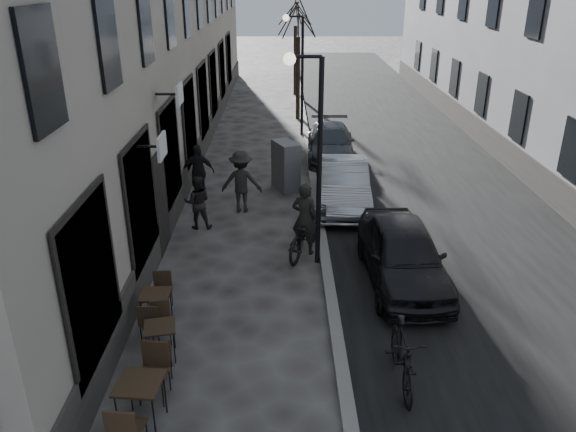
{
  "coord_description": "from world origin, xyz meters",
  "views": [
    {
      "loc": [
        -0.86,
        -6.42,
        6.66
      ],
      "look_at": [
        -0.75,
        4.75,
        1.8
      ],
      "focal_mm": 35.0,
      "sensor_mm": 36.0,
      "label": 1
    }
  ],
  "objects_px": {
    "bicycle": "(305,232)",
    "pedestrian_far": "(198,172)",
    "streetlamp_near": "(313,139)",
    "bistro_set_b": "(161,338)",
    "tree_near": "(298,19)",
    "tree_far": "(296,11)",
    "bistro_set_c": "(156,305)",
    "moped": "(402,356)",
    "pedestrian_mid": "(241,182)",
    "utility_cabinet": "(286,166)",
    "pedestrian_near": "(198,202)",
    "car_near": "(403,254)",
    "streetlamp_far": "(298,62)",
    "bistro_set_a": "(141,399)",
    "car_mid": "(343,184)",
    "car_far": "(331,143)"
  },
  "relations": [
    {
      "from": "bistro_set_a",
      "to": "bistro_set_c",
      "type": "xyz_separation_m",
      "value": [
        -0.35,
        2.83,
        -0.08
      ]
    },
    {
      "from": "bistro_set_b",
      "to": "bistro_set_c",
      "type": "xyz_separation_m",
      "value": [
        -0.31,
        1.1,
        0.01
      ]
    },
    {
      "from": "bicycle",
      "to": "car_mid",
      "type": "xyz_separation_m",
      "value": [
        1.3,
        3.2,
        0.12
      ]
    },
    {
      "from": "streetlamp_far",
      "to": "bistro_set_a",
      "type": "xyz_separation_m",
      "value": [
        -2.92,
        -17.48,
        -2.64
      ]
    },
    {
      "from": "pedestrian_near",
      "to": "bistro_set_a",
      "type": "bearing_deg",
      "value": 86.69
    },
    {
      "from": "bistro_set_c",
      "to": "pedestrian_far",
      "type": "xyz_separation_m",
      "value": [
        -0.09,
        7.04,
        0.45
      ]
    },
    {
      "from": "tree_near",
      "to": "car_near",
      "type": "xyz_separation_m",
      "value": [
        2.01,
        -15.97,
        -3.95
      ]
    },
    {
      "from": "tree_near",
      "to": "pedestrian_mid",
      "type": "distance_m",
      "value": 12.42
    },
    {
      "from": "bistro_set_b",
      "to": "pedestrian_near",
      "type": "height_order",
      "value": "pedestrian_near"
    },
    {
      "from": "streetlamp_near",
      "to": "streetlamp_far",
      "type": "distance_m",
      "value": 12.0
    },
    {
      "from": "tree_near",
      "to": "moped",
      "type": "bearing_deg",
      "value": -86.19
    },
    {
      "from": "bistro_set_b",
      "to": "car_near",
      "type": "xyz_separation_m",
      "value": [
        5.05,
        2.79,
        0.29
      ]
    },
    {
      "from": "bistro_set_c",
      "to": "pedestrian_mid",
      "type": "height_order",
      "value": "pedestrian_mid"
    },
    {
      "from": "bistro_set_b",
      "to": "pedestrian_mid",
      "type": "distance_m",
      "value": 7.17
    },
    {
      "from": "tree_near",
      "to": "bistro_set_c",
      "type": "distance_m",
      "value": 18.46
    },
    {
      "from": "bistro_set_c",
      "to": "car_far",
      "type": "xyz_separation_m",
      "value": [
        4.44,
        11.17,
        0.19
      ]
    },
    {
      "from": "streetlamp_near",
      "to": "car_far",
      "type": "height_order",
      "value": "streetlamp_near"
    },
    {
      "from": "streetlamp_near",
      "to": "car_far",
      "type": "xyz_separation_m",
      "value": [
        1.17,
        8.52,
        -2.53
      ]
    },
    {
      "from": "pedestrian_far",
      "to": "car_mid",
      "type": "distance_m",
      "value": 4.58
    },
    {
      "from": "pedestrian_far",
      "to": "car_far",
      "type": "height_order",
      "value": "pedestrian_far"
    },
    {
      "from": "bicycle",
      "to": "pedestrian_far",
      "type": "bearing_deg",
      "value": -28.61
    },
    {
      "from": "tree_far",
      "to": "car_mid",
      "type": "height_order",
      "value": "tree_far"
    },
    {
      "from": "bistro_set_c",
      "to": "streetlamp_far",
      "type": "bearing_deg",
      "value": 78.02
    },
    {
      "from": "bistro_set_b",
      "to": "bistro_set_a",
      "type": "bearing_deg",
      "value": -99.63
    },
    {
      "from": "streetlamp_near",
      "to": "bicycle",
      "type": "bearing_deg",
      "value": 103.39
    },
    {
      "from": "bistro_set_c",
      "to": "pedestrian_mid",
      "type": "bearing_deg",
      "value": 77.83
    },
    {
      "from": "streetlamp_far",
      "to": "car_mid",
      "type": "xyz_separation_m",
      "value": [
        1.17,
        -8.26,
        -2.46
      ]
    },
    {
      "from": "bistro_set_b",
      "to": "bicycle",
      "type": "relative_size",
      "value": 0.65
    },
    {
      "from": "pedestrian_mid",
      "to": "tree_far",
      "type": "bearing_deg",
      "value": -93.93
    },
    {
      "from": "streetlamp_near",
      "to": "bistro_set_b",
      "type": "height_order",
      "value": "streetlamp_near"
    },
    {
      "from": "pedestrian_far",
      "to": "bistro_set_b",
      "type": "bearing_deg",
      "value": -88.01
    },
    {
      "from": "bistro_set_a",
      "to": "pedestrian_mid",
      "type": "height_order",
      "value": "pedestrian_mid"
    },
    {
      "from": "tree_far",
      "to": "moped",
      "type": "distance_m",
      "value": 25.88
    },
    {
      "from": "utility_cabinet",
      "to": "car_near",
      "type": "bearing_deg",
      "value": -91.29
    },
    {
      "from": "streetlamp_far",
      "to": "pedestrian_near",
      "type": "xyz_separation_m",
      "value": [
        -3.07,
        -9.91,
        -2.39
      ]
    },
    {
      "from": "tree_far",
      "to": "pedestrian_near",
      "type": "bearing_deg",
      "value": -99.42
    },
    {
      "from": "bistro_set_c",
      "to": "moped",
      "type": "height_order",
      "value": "moped"
    },
    {
      "from": "utility_cabinet",
      "to": "pedestrian_near",
      "type": "height_order",
      "value": "utility_cabinet"
    },
    {
      "from": "pedestrian_near",
      "to": "car_mid",
      "type": "relative_size",
      "value": 0.37
    },
    {
      "from": "streetlamp_far",
      "to": "pedestrian_near",
      "type": "distance_m",
      "value": 10.64
    },
    {
      "from": "tree_near",
      "to": "tree_far",
      "type": "bearing_deg",
      "value": 90.0
    },
    {
      "from": "bistro_set_a",
      "to": "car_far",
      "type": "xyz_separation_m",
      "value": [
        4.1,
        14.0,
        0.11
      ]
    },
    {
      "from": "tree_near",
      "to": "car_far",
      "type": "xyz_separation_m",
      "value": [
        1.1,
        -6.48,
        -4.03
      ]
    },
    {
      "from": "tree_near",
      "to": "pedestrian_far",
      "type": "distance_m",
      "value": 11.77
    },
    {
      "from": "bistro_set_a",
      "to": "moped",
      "type": "xyz_separation_m",
      "value": [
        4.3,
        0.96,
        0.06
      ]
    },
    {
      "from": "utility_cabinet",
      "to": "car_mid",
      "type": "distance_m",
      "value": 2.3
    },
    {
      "from": "bicycle",
      "to": "pedestrian_far",
      "type": "relative_size",
      "value": 1.24
    },
    {
      "from": "bistro_set_b",
      "to": "car_near",
      "type": "height_order",
      "value": "car_near"
    },
    {
      "from": "bicycle",
      "to": "car_near",
      "type": "height_order",
      "value": "car_near"
    },
    {
      "from": "pedestrian_mid",
      "to": "moped",
      "type": "relative_size",
      "value": 0.98
    }
  ]
}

